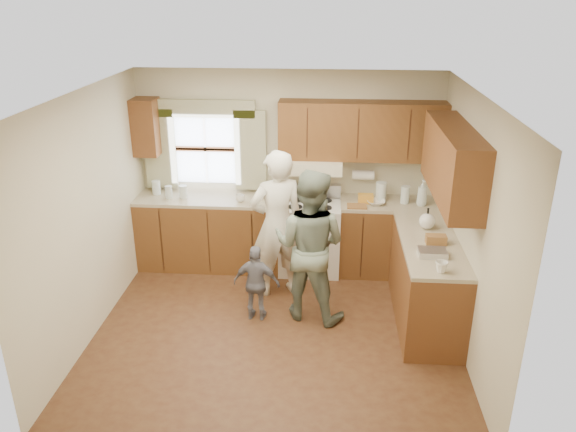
# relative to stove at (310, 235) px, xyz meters

# --- Properties ---
(room) EXTENTS (3.80, 3.80, 3.80)m
(room) POSITION_rel_stove_xyz_m (-0.30, -1.44, 0.78)
(room) COLOR #442315
(room) RESTS_ON ground
(kitchen_fixtures) EXTENTS (3.80, 2.25, 2.15)m
(kitchen_fixtures) POSITION_rel_stove_xyz_m (0.31, -0.36, 0.37)
(kitchen_fixtures) COLOR #42200E
(kitchen_fixtures) RESTS_ON ground
(stove) EXTENTS (0.76, 0.67, 1.07)m
(stove) POSITION_rel_stove_xyz_m (0.00, 0.00, 0.00)
(stove) COLOR silver
(stove) RESTS_ON ground
(woman_left) EXTENTS (0.76, 0.64, 1.76)m
(woman_left) POSITION_rel_stove_xyz_m (-0.36, -0.63, 0.41)
(woman_left) COLOR silver
(woman_left) RESTS_ON ground
(woman_right) EXTENTS (0.98, 0.87, 1.69)m
(woman_right) POSITION_rel_stove_xyz_m (0.04, -1.11, 0.38)
(woman_right) COLOR #22392E
(woman_right) RESTS_ON ground
(child) EXTENTS (0.53, 0.26, 0.87)m
(child) POSITION_rel_stove_xyz_m (-0.53, -1.24, -0.03)
(child) COLOR slate
(child) RESTS_ON ground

